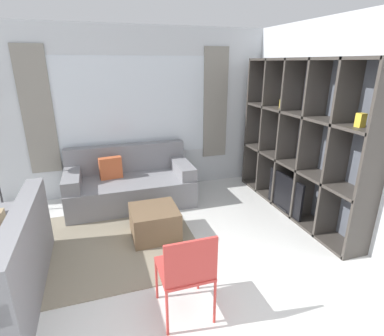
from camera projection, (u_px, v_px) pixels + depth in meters
wall_back at (134, 113)px, 4.95m from camera, size 5.78×0.11×2.70m
wall_right at (321, 124)px, 4.10m from camera, size 0.07×4.54×2.70m
area_rug at (96, 246)px, 3.70m from camera, size 2.44×1.85×0.01m
shelving_unit at (300, 142)px, 4.27m from camera, size 0.37×2.55×2.21m
couch_main at (130, 184)px, 4.79m from camera, size 1.93×0.96×0.87m
ottoman at (155, 222)px, 3.86m from camera, size 0.59×0.58×0.40m
folding_chair at (187, 269)px, 2.51m from camera, size 0.44×0.46×0.86m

